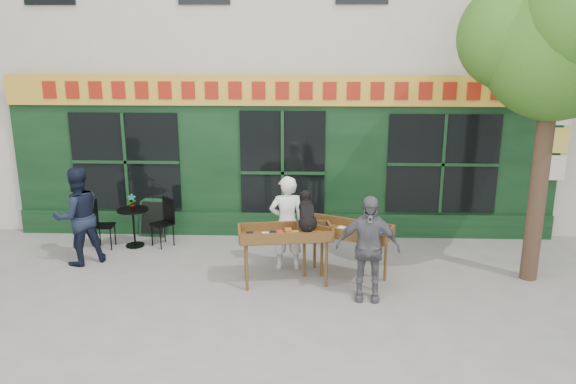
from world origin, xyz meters
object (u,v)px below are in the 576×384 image
Objects in this scene: woman at (287,223)px; man_left at (78,216)px; dog at (307,211)px; book_cart_right at (345,233)px; book_cart_center at (285,237)px; bistro_table at (133,220)px; man_right at (368,248)px.

man_left is (-3.75, 0.10, 0.05)m from woman.
book_cart_right is (0.64, 0.28, -0.47)m from dog.
book_cart_center is 1.02m from book_cart_right.
woman reaches higher than bistro_table.
book_cart_center is at bearing -28.33° from bistro_table.
man_right reaches higher than book_cart_right.
man_left reaches higher than book_cart_right.
book_cart_center is 0.65m from woman.
book_cart_right is at bearing 14.74° from dog.
dog is (0.35, -0.05, 0.47)m from book_cart_center.
dog is at bearing 130.41° from man_left.
man_right is 5.20m from man_left.
woman is 3.75m from man_left.
book_cart_right is at bearing 4.32° from book_cart_center.
man_right is at bearing -26.53° from bistro_table.
man_right is at bearing -43.86° from book_cart_right.
bistro_table is at bearing 143.14° from book_cart_center.
bistro_table is (-3.05, 1.00, -0.30)m from woman.
man_left reaches higher than bistro_table.
woman reaches higher than book_cart_right.
book_cart_center is 1.40m from man_right.
book_cart_center is at bearing 162.30° from man_right.
bistro_table is (-3.05, 1.65, -0.28)m from book_cart_center.
bistro_table is at bearing 157.81° from man_right.
man_left is at bearing -161.90° from book_cart_right.
dog is 0.37× the size of book_cart_right.
dog is at bearing 108.04° from woman.
man_right is 4.86m from bistro_table.
woman is 1.00× the size of man_right.
book_cart_center is 0.88× the size of man_left.
man_left is (-3.75, 0.75, 0.07)m from book_cart_center.
man_left is at bearing 160.24° from book_cart_center.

